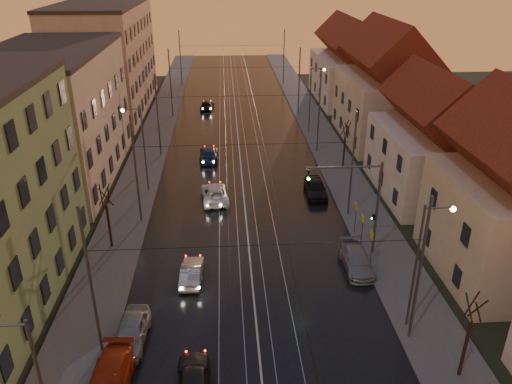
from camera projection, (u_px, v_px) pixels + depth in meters
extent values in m
cube|color=black|center=(239.00, 151.00, 55.92)|extent=(16.00, 120.00, 0.04)
cube|color=#4C4C4C|center=(149.00, 152.00, 55.31)|extent=(4.00, 120.00, 0.15)
cube|color=#4C4C4C|center=(327.00, 148.00, 56.48)|extent=(4.00, 120.00, 0.15)
cube|color=gray|center=(220.00, 151.00, 55.77)|extent=(0.06, 120.00, 0.03)
cube|color=gray|center=(232.00, 151.00, 55.86)|extent=(0.06, 120.00, 0.03)
cube|color=gray|center=(246.00, 150.00, 55.95)|extent=(0.06, 120.00, 0.03)
cube|color=gray|center=(259.00, 150.00, 56.03)|extent=(0.06, 120.00, 0.03)
cube|color=#B6A48C|center=(55.00, 118.00, 46.93)|extent=(10.00, 20.00, 12.00)
cube|color=tan|center=(106.00, 60.00, 68.17)|extent=(10.00, 24.00, 14.00)
cube|color=#BBAE8F|center=(509.00, 228.00, 32.86)|extent=(8.50, 10.00, 7.00)
cube|color=beige|center=(432.00, 162.00, 44.80)|extent=(9.00, 12.00, 6.00)
pyramid|color=#501812|center=(440.00, 112.00, 42.84)|extent=(9.18, 12.24, 3.20)
cube|color=#BBAE8F|center=(384.00, 108.00, 58.02)|extent=(9.00, 14.00, 7.50)
pyramid|color=#501812|center=(389.00, 58.00, 55.57)|extent=(9.18, 14.28, 4.00)
cube|color=beige|center=(348.00, 79.00, 74.48)|extent=(9.00, 16.00, 6.50)
pyramid|color=#501812|center=(351.00, 44.00, 72.35)|extent=(9.18, 16.32, 3.50)
cylinder|color=#595B60|center=(91.00, 284.00, 25.52)|extent=(0.16, 0.16, 9.00)
cylinder|color=#595B60|center=(419.00, 272.00, 26.53)|extent=(0.16, 0.16, 9.00)
cylinder|color=#595B60|center=(136.00, 171.00, 39.06)|extent=(0.16, 0.16, 9.00)
cylinder|color=#595B60|center=(352.00, 166.00, 40.06)|extent=(0.16, 0.16, 9.00)
cylinder|color=#595B60|center=(158.00, 116.00, 52.60)|extent=(0.16, 0.16, 9.00)
cylinder|color=#595B60|center=(319.00, 113.00, 53.60)|extent=(0.16, 0.16, 9.00)
cylinder|color=#595B60|center=(171.00, 83.00, 66.14)|extent=(0.16, 0.16, 9.00)
cylinder|color=#595B60|center=(299.00, 82.00, 67.14)|extent=(0.16, 0.16, 9.00)
cylinder|color=#595B60|center=(180.00, 59.00, 82.39)|extent=(0.16, 0.16, 9.00)
cylinder|color=#595B60|center=(284.00, 57.00, 83.39)|extent=(0.16, 0.16, 9.00)
cylinder|color=#595B60|center=(3.00, 325.00, 17.74)|extent=(1.60, 0.10, 0.10)
cylinder|color=#595B60|center=(415.00, 269.00, 27.65)|extent=(0.14, 0.14, 8.00)
cylinder|color=#595B60|center=(440.00, 208.00, 26.08)|extent=(1.60, 0.10, 0.10)
sphere|color=#FFD88C|center=(453.00, 209.00, 26.16)|extent=(0.32, 0.32, 0.32)
cylinder|color=#595B60|center=(145.00, 150.00, 44.68)|extent=(0.14, 0.14, 8.00)
cylinder|color=#595B60|center=(131.00, 109.00, 43.01)|extent=(1.60, 0.10, 0.10)
sphere|color=#FFD88C|center=(123.00, 110.00, 43.01)|extent=(0.32, 0.32, 0.32)
cylinder|color=#595B60|center=(310.00, 101.00, 60.15)|extent=(0.14, 0.14, 8.00)
cylinder|color=#595B60|center=(318.00, 69.00, 58.57)|extent=(1.60, 0.10, 0.10)
sphere|color=#FFD88C|center=(324.00, 70.00, 58.66)|extent=(0.32, 0.32, 0.32)
cylinder|color=#595B60|center=(377.00, 210.00, 35.06)|extent=(0.20, 0.20, 7.20)
cylinder|color=#595B60|center=(344.00, 167.00, 33.50)|extent=(5.20, 0.14, 0.14)
imported|color=black|center=(308.00, 176.00, 33.61)|extent=(0.15, 0.18, 0.90)
sphere|color=#19FF3F|center=(309.00, 179.00, 33.57)|extent=(0.20, 0.20, 0.20)
cylinder|color=black|center=(109.00, 227.00, 36.53)|extent=(0.18, 0.18, 3.50)
cylinder|color=black|center=(108.00, 195.00, 35.54)|extent=(0.37, 0.92, 1.61)
cylinder|color=black|center=(104.00, 195.00, 35.65)|extent=(0.91, 0.40, 1.61)
cylinder|color=black|center=(101.00, 197.00, 35.35)|extent=(0.37, 0.92, 1.61)
cylinder|color=black|center=(106.00, 197.00, 35.26)|extent=(0.84, 0.54, 1.62)
cylinder|color=black|center=(464.00, 350.00, 25.08)|extent=(0.18, 0.18, 3.50)
cylinder|color=black|center=(478.00, 308.00, 24.09)|extent=(0.37, 0.92, 1.61)
cylinder|color=black|center=(470.00, 307.00, 24.20)|extent=(0.91, 0.40, 1.61)
cylinder|color=black|center=(470.00, 311.00, 23.91)|extent=(0.37, 0.92, 1.61)
cylinder|color=black|center=(478.00, 313.00, 23.81)|extent=(0.84, 0.54, 1.62)
cylinder|color=black|center=(344.00, 153.00, 50.37)|extent=(0.18, 0.18, 3.50)
cylinder|color=black|center=(348.00, 129.00, 49.37)|extent=(0.37, 0.92, 1.61)
cylinder|color=black|center=(344.00, 128.00, 49.49)|extent=(0.91, 0.40, 1.61)
cylinder|color=black|center=(344.00, 129.00, 49.19)|extent=(0.37, 0.92, 1.61)
cylinder|color=black|center=(348.00, 130.00, 49.09)|extent=(0.84, 0.54, 1.62)
imported|color=black|center=(194.00, 381.00, 24.62)|extent=(1.88, 4.24, 1.42)
imported|color=#A5A6AB|center=(192.00, 272.00, 33.29)|extent=(1.51, 3.86, 1.25)
imported|color=white|center=(215.00, 194.00, 44.26)|extent=(2.71, 4.99, 1.33)
imported|color=navy|center=(209.00, 154.00, 53.13)|extent=(1.93, 4.73, 1.37)
imported|color=black|center=(207.00, 105.00, 70.85)|extent=(2.10, 4.16, 1.36)
imported|color=#AA2D11|center=(109.00, 381.00, 24.62)|extent=(2.24, 4.96, 1.41)
imported|color=#97969B|center=(131.00, 332.00, 27.85)|extent=(1.92, 4.31, 1.44)
imported|color=#949599|center=(357.00, 260.00, 34.54)|extent=(1.84, 4.52, 1.31)
imported|color=black|center=(316.00, 188.00, 45.12)|extent=(1.88, 4.52, 1.53)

